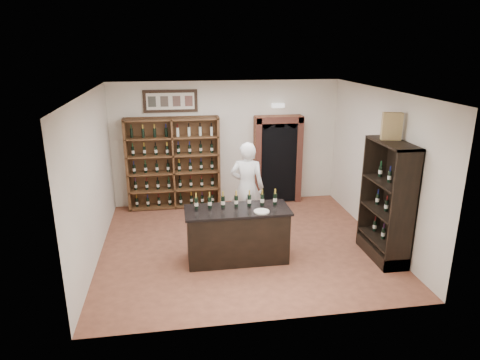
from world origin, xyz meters
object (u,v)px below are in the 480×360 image
(counter_bottle_0, at_px, (196,203))
(shopkeeper, at_px, (247,187))
(wine_shelf, at_px, (173,163))
(side_cabinet, at_px, (387,219))
(wine_crate, at_px, (392,126))
(tasting_counter, at_px, (237,235))

(counter_bottle_0, bearing_deg, shopkeeper, 45.46)
(wine_shelf, xyz_separation_m, shopkeeper, (1.50, -1.67, -0.13))
(wine_shelf, distance_m, counter_bottle_0, 2.83)
(wine_shelf, relative_size, side_cabinet, 1.00)
(side_cabinet, xyz_separation_m, wine_crate, (-0.01, 0.17, 1.69))
(wine_shelf, xyz_separation_m, side_cabinet, (3.82, -3.23, -0.35))
(side_cabinet, xyz_separation_m, shopkeeper, (-2.33, 1.56, 0.21))
(side_cabinet, relative_size, wine_crate, 4.59)
(shopkeeper, bearing_deg, wine_shelf, -32.27)
(tasting_counter, relative_size, wine_crate, 3.92)
(tasting_counter, xyz_separation_m, counter_bottle_0, (-0.72, 0.13, 0.61))
(counter_bottle_0, xyz_separation_m, shopkeeper, (1.12, 1.13, -0.14))
(tasting_counter, relative_size, counter_bottle_0, 6.27)
(side_cabinet, distance_m, wine_crate, 1.69)
(wine_crate, bearing_deg, shopkeeper, 164.52)
(wine_shelf, bearing_deg, tasting_counter, -69.44)
(tasting_counter, xyz_separation_m, wine_crate, (2.72, -0.13, 1.95))
(wine_shelf, height_order, counter_bottle_0, wine_shelf)
(tasting_counter, relative_size, side_cabinet, 0.85)
(shopkeeper, height_order, wine_crate, wine_crate)
(counter_bottle_0, bearing_deg, wine_crate, -4.29)
(tasting_counter, distance_m, shopkeeper, 1.40)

